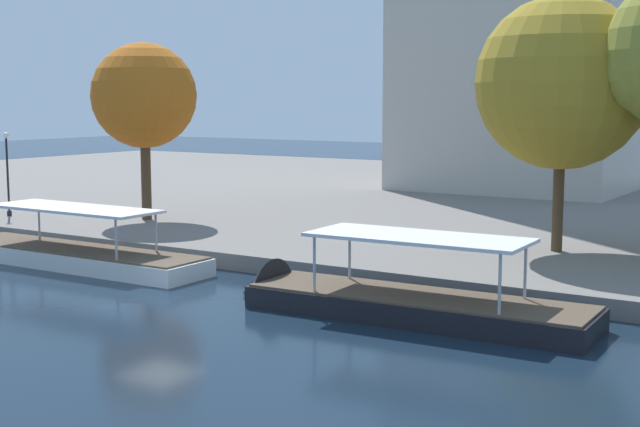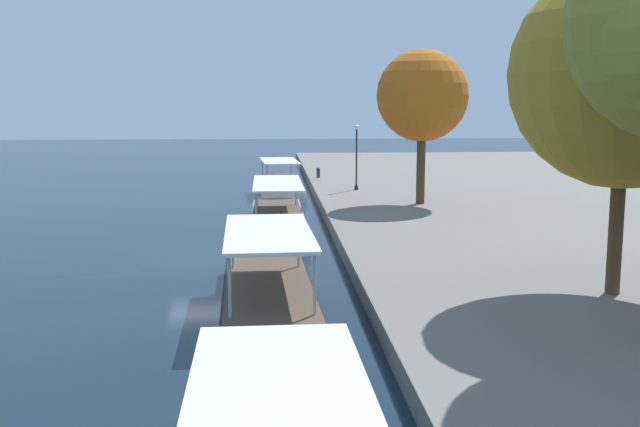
# 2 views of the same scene
# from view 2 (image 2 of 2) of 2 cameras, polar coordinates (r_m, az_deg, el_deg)

# --- Properties ---
(ground_plane) EXTENTS (220.00, 220.00, 0.00)m
(ground_plane) POSITION_cam_2_polar(r_m,az_deg,el_deg) (34.03, -9.59, -3.59)
(ground_plane) COLOR #142333
(tour_boat_0) EXTENTS (11.90, 3.63, 3.85)m
(tour_boat_0) POSITION_cam_2_polar(r_m,az_deg,el_deg) (58.21, -3.21, 1.85)
(tour_boat_0) COLOR white
(tour_boat_0) RESTS_ON ground_plane
(tour_boat_1) EXTENTS (14.70, 3.04, 3.84)m
(tour_boat_1) POSITION_cam_2_polar(r_m,az_deg,el_deg) (43.18, -3.30, -0.55)
(tour_boat_1) COLOR silver
(tour_boat_1) RESTS_ON ground_plane
(tour_boat_2) EXTENTS (13.21, 3.58, 4.14)m
(tour_boat_2) POSITION_cam_2_polar(r_m,az_deg,el_deg) (26.54, -4.06, -6.44)
(tour_boat_2) COLOR black
(tour_boat_2) RESTS_ON ground_plane
(mooring_bollard_0) EXTENTS (0.32, 0.32, 0.87)m
(mooring_bollard_0) POSITION_cam_2_polar(r_m,az_deg,el_deg) (62.77, -0.14, 3.22)
(mooring_bollard_0) COLOR #2D2D33
(mooring_bollard_0) RESTS_ON dock_promenade
(lamp_post) EXTENTS (0.35, 0.35, 4.76)m
(lamp_post) POSITION_cam_2_polar(r_m,az_deg,el_deg) (53.90, 2.85, 4.67)
(lamp_post) COLOR black
(lamp_post) RESTS_ON dock_promenade
(tree_2) EXTENTS (5.74, 5.74, 9.67)m
(tree_2) POSITION_cam_2_polar(r_m,az_deg,el_deg) (46.93, 8.08, 9.06)
(tree_2) COLOR #4C3823
(tree_2) RESTS_ON dock_promenade
(tree_4) EXTENTS (7.47, 7.47, 11.04)m
(tree_4) POSITION_cam_2_polar(r_m,az_deg,el_deg) (25.92, 22.93, 10.23)
(tree_4) COLOR #4C3823
(tree_4) RESTS_ON dock_promenade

